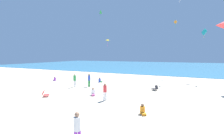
# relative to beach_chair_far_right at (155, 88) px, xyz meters

# --- Properties ---
(ground_plane) EXTENTS (120.00, 120.00, 0.00)m
(ground_plane) POSITION_rel_beach_chair_far_right_xyz_m (-4.93, 0.27, -0.26)
(ground_plane) COLOR beige
(ocean_water) EXTENTS (120.00, 60.00, 0.05)m
(ocean_water) POSITION_rel_beach_chair_far_right_xyz_m (-4.93, 42.34, -0.23)
(ocean_water) COLOR teal
(ocean_water) RESTS_ON ground_plane
(beach_chair_far_right) EXTENTS (0.83, 0.75, 0.61)m
(beach_chair_far_right) POSITION_rel_beach_chair_far_right_xyz_m (0.00, 0.00, 0.00)
(beach_chair_far_right) COLOR black
(beach_chair_far_right) RESTS_ON ground_plane
(beach_chair_mid_beach) EXTENTS (0.87, 0.85, 0.62)m
(beach_chair_mid_beach) POSITION_rel_beach_chair_far_right_xyz_m (-9.49, -6.82, 0.02)
(beach_chair_mid_beach) COLOR #D13D3D
(beach_chair_mid_beach) RESTS_ON ground_plane
(person_0) EXTENTS (0.35, 0.35, 1.69)m
(person_0) POSITION_rel_beach_chair_far_right_xyz_m (-9.49, -2.29, 0.72)
(person_0) COLOR white
(person_0) RESTS_ON ground_plane
(person_1) EXTENTS (0.63, 0.71, 0.80)m
(person_1) POSITION_rel_beach_chair_far_right_xyz_m (-5.47, -4.53, 0.03)
(person_1) COLOR white
(person_1) RESTS_ON ground_plane
(person_2) EXTENTS (0.56, 0.64, 0.71)m
(person_2) POSITION_rel_beach_chair_far_right_xyz_m (0.01, -7.13, 0.00)
(person_2) COLOR orange
(person_2) RESTS_ON ground_plane
(person_3) EXTENTS (0.42, 0.42, 1.64)m
(person_3) POSITION_rel_beach_chair_far_right_xyz_m (-7.98, -1.34, 0.69)
(person_3) COLOR green
(person_3) RESTS_ON ground_plane
(person_4) EXTENTS (0.64, 0.47, 0.73)m
(person_4) POSITION_rel_beach_chair_far_right_xyz_m (-8.17, 1.87, 0.01)
(person_4) COLOR blue
(person_4) RESTS_ON ground_plane
(person_5) EXTENTS (0.35, 0.35, 1.60)m
(person_5) POSITION_rel_beach_chair_far_right_xyz_m (-1.84, -11.83, 0.67)
(person_5) COLOR purple
(person_5) RESTS_ON ground_plane
(person_6) EXTENTS (0.58, 0.40, 0.67)m
(person_6) POSITION_rel_beach_chair_far_right_xyz_m (-15.33, 0.16, -0.01)
(person_6) COLOR purple
(person_6) RESTS_ON ground_plane
(person_7) EXTENTS (0.43, 0.43, 1.55)m
(person_7) POSITION_rel_beach_chair_far_right_xyz_m (-3.64, -5.55, 0.63)
(person_7) COLOR white
(person_7) RESTS_ON ground_plane
(kite_teal) EXTENTS (0.62, 0.90, 1.42)m
(kite_teal) POSITION_rel_beach_chair_far_right_xyz_m (5.79, 8.19, 7.16)
(kite_teal) COLOR #1EADAD
(kite_orange) EXTENTS (0.57, 0.46, 1.43)m
(kite_orange) POSITION_rel_beach_chair_far_right_xyz_m (1.89, 12.22, 9.75)
(kite_orange) COLOR orange
(kite_yellow) EXTENTS (0.80, 0.75, 1.72)m
(kite_yellow) POSITION_rel_beach_chair_far_right_xyz_m (-11.15, 10.94, 7.01)
(kite_yellow) COLOR yellow
(kite_green) EXTENTS (1.09, 1.29, 1.58)m
(kite_green) POSITION_rel_beach_chair_far_right_xyz_m (-16.30, 17.53, 15.23)
(kite_green) COLOR green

